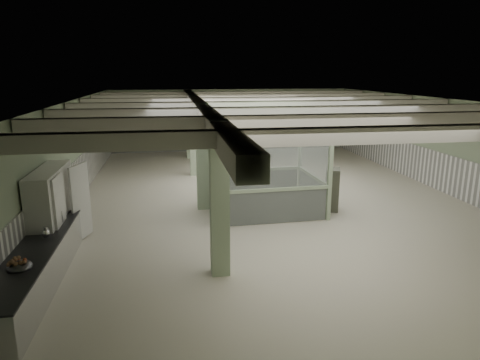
{
  "coord_description": "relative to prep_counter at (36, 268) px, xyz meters",
  "views": [
    {
      "loc": [
        -3.52,
        -15.19,
        4.61
      ],
      "look_at": [
        -1.44,
        -2.36,
        1.3
      ],
      "focal_mm": 32.0,
      "sensor_mm": 36.0,
      "label": 1
    }
  ],
  "objects": [
    {
      "name": "floor",
      "position": [
        6.54,
        6.07,
        -0.46
      ],
      "size": [
        20.0,
        20.0,
        0.0
      ],
      "primitive_type": "plane",
      "color": "beige",
      "rests_on": "ground"
    },
    {
      "name": "ceiling",
      "position": [
        6.54,
        6.07,
        3.14
      ],
      "size": [
        14.0,
        20.0,
        0.02
      ],
      "primitive_type": "cube",
      "color": "beige",
      "rests_on": "wall_back"
    },
    {
      "name": "wall_back",
      "position": [
        6.54,
        16.07,
        1.34
      ],
      "size": [
        14.0,
        0.02,
        3.6
      ],
      "primitive_type": "cube",
      "color": "#96A684",
      "rests_on": "floor"
    },
    {
      "name": "wall_front",
      "position": [
        6.54,
        -3.93,
        1.34
      ],
      "size": [
        14.0,
        0.02,
        3.6
      ],
      "primitive_type": "cube",
      "color": "#96A684",
      "rests_on": "floor"
    },
    {
      "name": "wall_left",
      "position": [
        -0.46,
        6.07,
        1.34
      ],
      "size": [
        0.02,
        20.0,
        3.6
      ],
      "primitive_type": "cube",
      "color": "#96A684",
      "rests_on": "floor"
    },
    {
      "name": "wall_right",
      "position": [
        13.54,
        6.07,
        1.34
      ],
      "size": [
        0.02,
        20.0,
        3.6
      ],
      "primitive_type": "cube",
      "color": "#96A684",
      "rests_on": "floor"
    },
    {
      "name": "wainscot_left",
      "position": [
        -0.43,
        6.07,
        0.29
      ],
      "size": [
        0.05,
        19.9,
        1.5
      ],
      "primitive_type": "cube",
      "color": "white",
      "rests_on": "floor"
    },
    {
      "name": "wainscot_right",
      "position": [
        13.52,
        6.07,
        0.29
      ],
      "size": [
        0.05,
        19.9,
        1.5
      ],
      "primitive_type": "cube",
      "color": "white",
      "rests_on": "floor"
    },
    {
      "name": "wainscot_back",
      "position": [
        6.54,
        16.05,
        0.29
      ],
      "size": [
        13.9,
        0.05,
        1.5
      ],
      "primitive_type": "cube",
      "color": "white",
      "rests_on": "floor"
    },
    {
      "name": "girder",
      "position": [
        4.04,
        6.07,
        2.92
      ],
      "size": [
        0.45,
        19.9,
        0.4
      ],
      "primitive_type": "cube",
      "color": "beige",
      "rests_on": "ceiling"
    },
    {
      "name": "beam_a",
      "position": [
        6.54,
        -1.43,
        2.96
      ],
      "size": [
        13.9,
        0.35,
        0.32
      ],
      "primitive_type": "cube",
      "color": "beige",
      "rests_on": "ceiling"
    },
    {
      "name": "beam_b",
      "position": [
        6.54,
        1.07,
        2.96
      ],
      "size": [
        13.9,
        0.35,
        0.32
      ],
      "primitive_type": "cube",
      "color": "beige",
      "rests_on": "ceiling"
    },
    {
      "name": "beam_c",
      "position": [
        6.54,
        3.57,
        2.96
      ],
      "size": [
        13.9,
        0.35,
        0.32
      ],
      "primitive_type": "cube",
      "color": "beige",
      "rests_on": "ceiling"
    },
    {
      "name": "beam_d",
      "position": [
        6.54,
        6.07,
        2.96
      ],
      "size": [
        13.9,
        0.35,
        0.32
      ],
      "primitive_type": "cube",
      "color": "beige",
      "rests_on": "ceiling"
    },
    {
      "name": "beam_e",
      "position": [
        6.54,
        8.57,
        2.96
      ],
      "size": [
        13.9,
        0.35,
        0.32
      ],
      "primitive_type": "cube",
      "color": "beige",
      "rests_on": "ceiling"
    },
    {
      "name": "beam_f",
      "position": [
        6.54,
        11.07,
        2.96
      ],
      "size": [
        13.9,
        0.35,
        0.32
      ],
      "primitive_type": "cube",
      "color": "beige",
      "rests_on": "ceiling"
    },
    {
      "name": "beam_g",
      "position": [
        6.54,
        13.57,
        2.96
      ],
      "size": [
        13.9,
        0.35,
        0.32
      ],
      "primitive_type": "cube",
      "color": "beige",
      "rests_on": "ceiling"
    },
    {
      "name": "column_a",
      "position": [
        4.04,
        0.07,
        1.34
      ],
      "size": [
        0.42,
        0.42,
        3.6
      ],
      "primitive_type": "cube",
      "color": "#ADC49E",
      "rests_on": "floor"
    },
    {
      "name": "column_b",
      "position": [
        4.04,
        5.07,
        1.34
      ],
      "size": [
        0.42,
        0.42,
        3.6
      ],
      "primitive_type": "cube",
      "color": "#ADC49E",
      "rests_on": "floor"
    },
    {
      "name": "column_c",
      "position": [
        4.04,
        10.07,
        1.34
      ],
      "size": [
        0.42,
        0.42,
        3.6
      ],
      "primitive_type": "cube",
      "color": "#ADC49E",
      "rests_on": "floor"
    },
    {
      "name": "column_d",
      "position": [
        4.04,
        14.07,
        1.34
      ],
      "size": [
        0.42,
        0.42,
        3.6
      ],
      "primitive_type": "cube",
      "color": "#ADC49E",
      "rests_on": "floor"
    },
    {
      "name": "pendant_front",
      "position": [
        7.04,
        1.07,
        2.59
      ],
      "size": [
        0.44,
        0.44,
        0.22
      ],
      "primitive_type": "cone",
      "rotation": [
        3.14,
        0.0,
        0.0
      ],
      "color": "#2F3F30",
      "rests_on": "ceiling"
    },
    {
      "name": "pendant_mid",
      "position": [
        7.04,
        6.57,
        2.59
      ],
      "size": [
        0.44,
        0.44,
        0.22
      ],
      "primitive_type": "cone",
      "rotation": [
        3.14,
        0.0,
        0.0
      ],
      "color": "#2F3F30",
      "rests_on": "ceiling"
    },
    {
      "name": "pendant_back",
      "position": [
        7.04,
        11.57,
        2.59
      ],
      "size": [
        0.44,
        0.44,
        0.22
      ],
      "primitive_type": "cone",
      "rotation": [
        3.14,
        0.0,
        0.0
      ],
      "color": "#2F3F30",
      "rests_on": "ceiling"
    },
    {
      "name": "prep_counter",
      "position": [
        0.0,
        0.0,
        0.0
      ],
      "size": [
        0.93,
        5.33,
        0.91
      ],
      "color": "silver",
      "rests_on": "floor"
    },
    {
      "name": "pitcher_near",
      "position": [
        0.1,
        0.66,
        0.57
      ],
      "size": [
        0.2,
        0.22,
        0.26
      ],
      "primitive_type": null,
      "rotation": [
        0.0,
        0.0,
        0.09
      ],
      "color": "silver",
      "rests_on": "prep_counter"
    },
    {
      "name": "pitcher_far",
      "position": [
        0.02,
        2.14,
        0.57
      ],
      "size": [
        0.24,
        0.25,
        0.27
      ],
      "primitive_type": null,
      "rotation": [
        0.0,
        0.0,
        0.3
      ],
      "color": "silver",
      "rests_on": "prep_counter"
    },
    {
      "name": "veg_colander",
      "position": [
        0.02,
        -0.94,
        0.55
      ],
      "size": [
        0.63,
        0.63,
        0.22
      ],
      "primitive_type": null,
      "rotation": [
        0.0,
        0.0,
        -0.41
      ],
      "color": "#3E3E43",
      "rests_on": "prep_counter"
    },
    {
      "name": "orange_bowl",
      "position": [
        0.12,
        1.66,
        0.49
      ],
      "size": [
        0.32,
        0.32,
        0.1
      ],
      "primitive_type": "cylinder",
      "rotation": [
        0.0,
        0.0,
        -0.22
      ],
      "color": "#B2B2B7",
      "rests_on": "prep_counter"
    },
    {
      "name": "walkin_cooler",
      "position": [
        -0.08,
        2.08,
        0.65
      ],
      "size": [
        0.93,
        2.41,
        2.21
      ],
      "color": "silver",
      "rests_on": "floor"
    },
    {
      "name": "guard_booth",
      "position": [
        6.13,
        4.53,
        1.48
      ],
      "size": [
        3.73,
        3.19,
        2.92
      ],
      "rotation": [
        0.0,
        0.0,
        0.04
      ],
      "color": "#A1B893",
      "rests_on": "floor"
    },
    {
      "name": "filing_cabinet",
      "position": [
        8.34,
        4.17,
        0.26
      ],
      "size": [
        0.67,
        0.79,
        1.44
      ],
      "primitive_type": "cube",
      "rotation": [
        0.0,
        0.0,
        -0.36
      ],
      "color": "#515345",
      "rests_on": "floor"
    }
  ]
}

